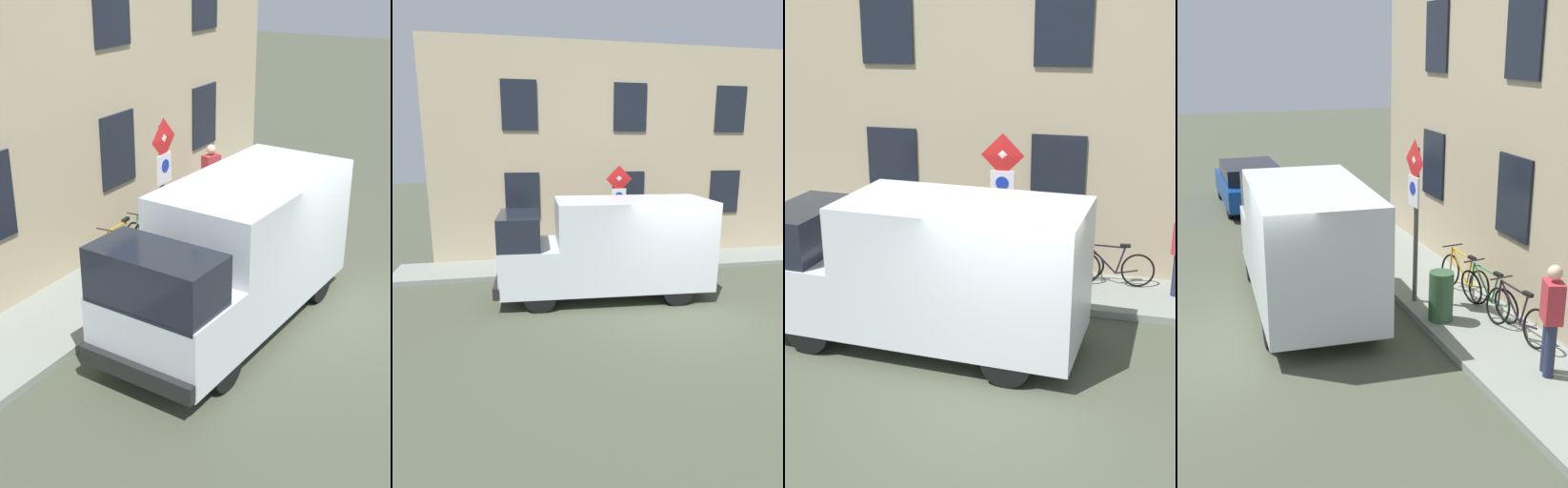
% 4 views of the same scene
% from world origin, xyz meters
% --- Properties ---
extents(ground_plane, '(80.00, 80.00, 0.00)m').
position_xyz_m(ground_plane, '(0.00, 0.00, 0.00)').
color(ground_plane, '#444938').
extents(sidewalk_slab, '(1.85, 14.93, 0.14)m').
position_xyz_m(sidewalk_slab, '(4.23, 0.00, 0.07)').
color(sidewalk_slab, gray).
rests_on(sidewalk_slab, ground_plane).
extents(building_facade, '(0.75, 12.93, 6.99)m').
position_xyz_m(building_facade, '(5.50, 0.00, 3.50)').
color(building_facade, tan).
rests_on(building_facade, ground_plane).
extents(sign_post_stacked, '(0.15, 0.56, 2.99)m').
position_xyz_m(sign_post_stacked, '(3.52, 0.77, 2.16)').
color(sign_post_stacked, '#474C47').
rests_on(sign_post_stacked, sidewalk_slab).
extents(delivery_van, '(2.29, 5.43, 2.50)m').
position_xyz_m(delivery_van, '(1.60, 1.54, 1.33)').
color(delivery_van, silver).
rests_on(delivery_van, ground_plane).
extents(bicycle_black, '(0.46, 1.72, 0.89)m').
position_xyz_m(bicycle_black, '(4.60, -1.19, 0.51)').
color(bicycle_black, black).
rests_on(bicycle_black, sidewalk_slab).
extents(bicycle_green, '(0.48, 1.71, 0.89)m').
position_xyz_m(bicycle_green, '(4.60, -0.21, 0.51)').
color(bicycle_green, black).
rests_on(bicycle_green, sidewalk_slab).
extents(bicycle_orange, '(0.46, 1.71, 0.89)m').
position_xyz_m(bicycle_orange, '(4.60, 0.77, 0.51)').
color(bicycle_orange, black).
rests_on(bicycle_orange, sidewalk_slab).
extents(pedestrian, '(0.38, 0.46, 1.72)m').
position_xyz_m(pedestrian, '(4.35, -2.52, 1.07)').
color(pedestrian, '#262B47').
rests_on(pedestrian, sidewalk_slab).
extents(litter_bin, '(0.44, 0.44, 0.90)m').
position_xyz_m(litter_bin, '(3.66, -0.21, 0.59)').
color(litter_bin, '#2D5133').
rests_on(litter_bin, sidewalk_slab).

